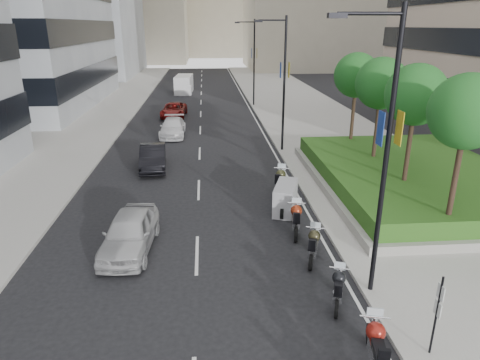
{
  "coord_description": "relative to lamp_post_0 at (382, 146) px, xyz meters",
  "views": [
    {
      "loc": [
        -1.01,
        -10.75,
        8.42
      ],
      "look_at": [
        0.42,
        6.85,
        2.0
      ],
      "focal_mm": 32.0,
      "sensor_mm": 36.0,
      "label": 1
    }
  ],
  "objects": [
    {
      "name": "motorcycle_2",
      "position": [
        -1.1,
        -0.43,
        -4.53
      ],
      "size": [
        0.87,
        1.94,
        1.01
      ],
      "rotation": [
        0.0,
        0.0,
        1.24
      ],
      "color": "black",
      "rests_on": "ground"
    },
    {
      "name": "tree_0",
      "position": [
        4.36,
        3.0,
        0.36
      ],
      "size": [
        2.8,
        2.8,
        6.3
      ],
      "color": "#332319",
      "rests_on": "planter"
    },
    {
      "name": "motorcycle_6",
      "position": [
        -1.35,
        9.16,
        -4.41
      ],
      "size": [
        1.03,
        2.39,
        1.23
      ],
      "rotation": [
        0.0,
        0.0,
        1.26
      ],
      "color": "black",
      "rests_on": "ground"
    },
    {
      "name": "car_b",
      "position": [
        -8.48,
        13.9,
        -4.34
      ],
      "size": [
        1.87,
        4.49,
        1.44
      ],
      "primitive_type": "imported",
      "rotation": [
        0.0,
        0.0,
        0.08
      ],
      "color": "black",
      "rests_on": "ground"
    },
    {
      "name": "sidewalk_left",
      "position": [
        -16.14,
        29.0,
        -4.99
      ],
      "size": [
        8.0,
        100.0,
        0.15
      ],
      "primitive_type": "cube",
      "color": "#9E9B93",
      "rests_on": "ground"
    },
    {
      "name": "lamp_post_0",
      "position": [
        0.0,
        0.0,
        0.0
      ],
      "size": [
        2.34,
        0.45,
        9.0
      ],
      "color": "black",
      "rests_on": "ground"
    },
    {
      "name": "tree_1",
      "position": [
        4.36,
        7.0,
        0.36
      ],
      "size": [
        2.8,
        2.8,
        6.3
      ],
      "color": "#332319",
      "rests_on": "planter"
    },
    {
      "name": "motorcycle_1",
      "position": [
        -0.96,
        -3.23,
        -4.43
      ],
      "size": [
        0.84,
        2.36,
        1.19
      ],
      "rotation": [
        0.0,
        0.0,
        1.35
      ],
      "color": "black",
      "rests_on": "ground"
    },
    {
      "name": "lane_edge",
      "position": [
        -0.44,
        29.0,
        -5.06
      ],
      "size": [
        0.12,
        100.0,
        0.01
      ],
      "primitive_type": "cube",
      "color": "silver",
      "rests_on": "ground"
    },
    {
      "name": "car_c",
      "position": [
        -7.81,
        22.22,
        -4.38
      ],
      "size": [
        1.96,
        4.73,
        1.37
      ],
      "primitive_type": "imported",
      "rotation": [
        0.0,
        0.0,
        -0.01
      ],
      "color": "silver",
      "rests_on": "ground"
    },
    {
      "name": "lamp_post_2",
      "position": [
        0.0,
        35.0,
        0.0
      ],
      "size": [
        2.34,
        0.45,
        9.0
      ],
      "color": "black",
      "rests_on": "ground"
    },
    {
      "name": "delivery_van",
      "position": [
        -7.87,
        45.34,
        -4.03
      ],
      "size": [
        2.33,
        5.39,
        2.21
      ],
      "rotation": [
        0.0,
        0.0,
        -0.06
      ],
      "color": "white",
      "rests_on": "ground"
    },
    {
      "name": "planter",
      "position": [
        5.86,
        9.0,
        -4.72
      ],
      "size": [
        10.0,
        14.0,
        0.4
      ],
      "primitive_type": "cube",
      "color": "gray",
      "rests_on": "sidewalk_right"
    },
    {
      "name": "lamp_post_1",
      "position": [
        0.0,
        17.0,
        0.0
      ],
      "size": [
        2.34,
        0.45,
        9.0
      ],
      "color": "black",
      "rests_on": "ground"
    },
    {
      "name": "lane_centre",
      "position": [
        -5.64,
        29.0,
        -5.06
      ],
      "size": [
        0.12,
        100.0,
        0.01
      ],
      "primitive_type": "cube",
      "color": "silver",
      "rests_on": "ground"
    },
    {
      "name": "car_d",
      "position": [
        -8.21,
        29.81,
        -4.4
      ],
      "size": [
        2.51,
        4.94,
        1.34
      ],
      "primitive_type": "imported",
      "rotation": [
        0.0,
        0.0,
        -0.06
      ],
      "color": "maroon",
      "rests_on": "ground"
    },
    {
      "name": "parking_sign",
      "position": [
        0.66,
        -3.0,
        -3.61
      ],
      "size": [
        0.06,
        0.32,
        2.5
      ],
      "color": "black",
      "rests_on": "ground"
    },
    {
      "name": "sidewalk_right",
      "position": [
        4.86,
        29.0,
        -4.99
      ],
      "size": [
        10.0,
        100.0,
        0.15
      ],
      "primitive_type": "cube",
      "color": "#9E9B93",
      "rests_on": "ground"
    },
    {
      "name": "hedge",
      "position": [
        5.86,
        9.0,
        -4.12
      ],
      "size": [
        9.4,
        13.4,
        0.8
      ],
      "primitive_type": "cube",
      "color": "#205117",
      "rests_on": "planter"
    },
    {
      "name": "motorcycle_3",
      "position": [
        -1.22,
        2.33,
        -4.48
      ],
      "size": [
        0.95,
        2.1,
        1.09
      ],
      "rotation": [
        0.0,
        0.0,
        1.23
      ],
      "color": "black",
      "rests_on": "ground"
    },
    {
      "name": "tree_2",
      "position": [
        4.36,
        11.0,
        0.36
      ],
      "size": [
        2.8,
        2.8,
        6.3
      ],
      "color": "#332319",
      "rests_on": "planter"
    },
    {
      "name": "car_a",
      "position": [
        -8.25,
        3.6,
        -4.3
      ],
      "size": [
        2.13,
        4.61,
        1.53
      ],
      "primitive_type": "imported",
      "rotation": [
        0.0,
        0.0,
        -0.07
      ],
      "color": "#B4B4B6",
      "rests_on": "ground"
    },
    {
      "name": "tree_3",
      "position": [
        4.36,
        15.0,
        0.36
      ],
      "size": [
        2.8,
        2.8,
        6.3
      ],
      "color": "#332319",
      "rests_on": "planter"
    },
    {
      "name": "motorcycle_5",
      "position": [
        -1.48,
        6.8,
        -4.38
      ],
      "size": [
        1.56,
        2.42,
        1.36
      ],
      "rotation": [
        0.0,
        0.0,
        1.26
      ],
      "color": "black",
      "rests_on": "ground"
    },
    {
      "name": "ground",
      "position": [
        -4.14,
        -1.0,
        -5.07
      ],
      "size": [
        160.0,
        160.0,
        0.0
      ],
      "primitive_type": "plane",
      "color": "black",
      "rests_on": "ground"
    },
    {
      "name": "motorcycle_4",
      "position": [
        -1.42,
        4.59,
        -4.45
      ],
      "size": [
        0.78,
        2.29,
        1.15
      ],
      "rotation": [
        0.0,
        0.0,
        1.38
      ],
      "color": "black",
      "rests_on": "ground"
    }
  ]
}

